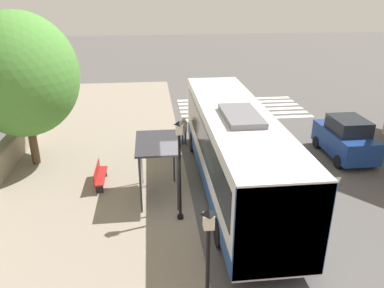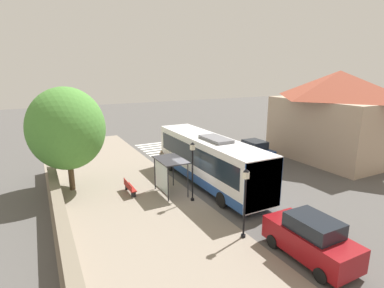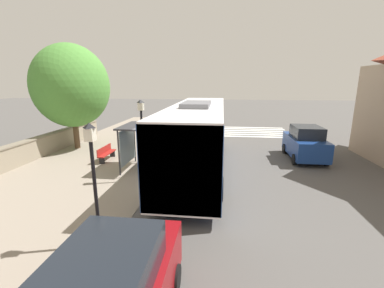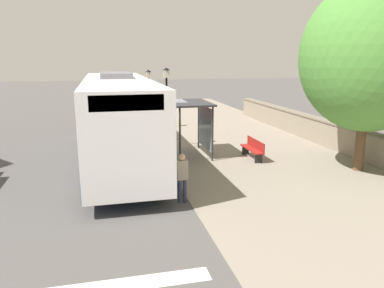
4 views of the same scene
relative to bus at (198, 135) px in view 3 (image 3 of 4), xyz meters
name	(u,v)px [view 3 (image 3 of 4)]	position (x,y,z in m)	size (l,w,h in m)	color
ground_plane	(159,177)	(-1.86, -1.45, -1.95)	(120.00, 120.00, 0.00)	#514F4C
sidewalk_plaza	(76,173)	(-6.36, -1.45, -1.94)	(9.00, 44.00, 0.02)	gray
crosswalk_stripes	(241,131)	(3.14, 11.69, -1.95)	(9.00, 5.25, 0.01)	silver
stone_wall	(5,159)	(-10.41, -1.45, -1.29)	(0.60, 20.00, 1.32)	gray
bus	(198,135)	(0.00, 0.00, 0.00)	(2.79, 12.15, 3.78)	white
bus_shelter	(136,133)	(-3.35, -0.25, 0.10)	(1.73, 2.70, 2.48)	#2D2D33
pedestrian	(183,134)	(-1.64, 5.31, -1.04)	(0.34, 0.22, 1.57)	#2D3347
bench	(106,153)	(-5.79, 1.00, -1.47)	(0.40, 1.88, 0.88)	maroon
street_lamp_near	(142,134)	(-2.45, -2.05, 0.41)	(0.28, 0.28, 3.96)	black
street_lamp_far	(94,176)	(-2.21, -7.20, 0.26)	(0.28, 0.28, 3.70)	black
shade_tree	(71,86)	(-9.22, 3.62, 2.50)	(5.17, 5.17, 7.31)	brown
parked_car_far_lane	(305,143)	(6.46, 2.73, -0.94)	(1.99, 3.90, 2.11)	navy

